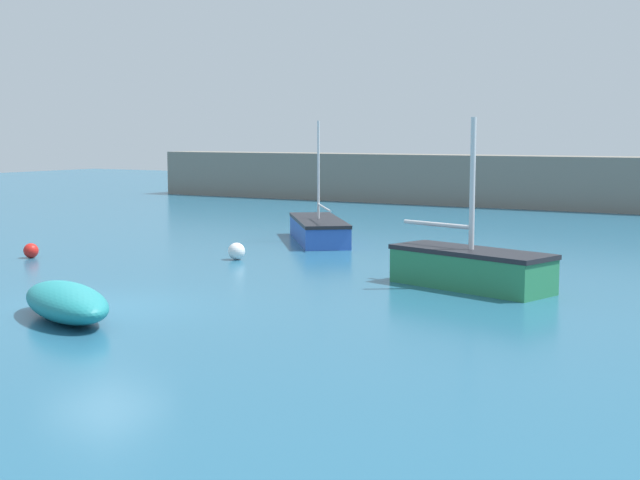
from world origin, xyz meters
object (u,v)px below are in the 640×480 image
object	(u,v)px
sailboat_short_mast	(471,268)
mooring_buoy_white	(237,251)
rowboat_blue_near	(66,302)
mooring_buoy_red	(31,251)
sailboat_twin_hulled	(318,230)

from	to	relation	value
sailboat_short_mast	mooring_buoy_white	xyz separation A→B (m)	(-8.22, 1.17, -0.26)
sailboat_short_mast	mooring_buoy_white	distance (m)	8.30
sailboat_short_mast	rowboat_blue_near	bearing A→B (deg)	-110.26
mooring_buoy_red	mooring_buoy_white	distance (m)	6.59
rowboat_blue_near	sailboat_short_mast	xyz separation A→B (m)	(5.92, 8.09, 0.14)
rowboat_blue_near	sailboat_twin_hulled	distance (m)	14.89
mooring_buoy_red	mooring_buoy_white	size ratio (longest dim) A/B	0.88
rowboat_blue_near	mooring_buoy_red	bearing A→B (deg)	-11.23
mooring_buoy_red	mooring_buoy_white	world-z (taller)	mooring_buoy_white
sailboat_twin_hulled	mooring_buoy_red	bearing A→B (deg)	108.07
rowboat_blue_near	mooring_buoy_red	world-z (taller)	rowboat_blue_near
sailboat_twin_hulled	sailboat_short_mast	bearing A→B (deg)	-166.14
sailboat_twin_hulled	mooring_buoy_white	distance (m)	5.42
sailboat_short_mast	mooring_buoy_red	size ratio (longest dim) A/B	9.65
mooring_buoy_white	sailboat_short_mast	bearing A→B (deg)	-8.14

